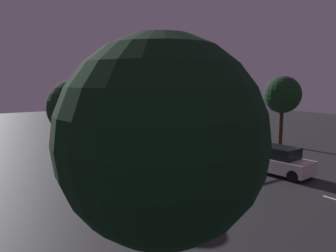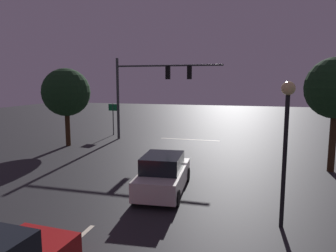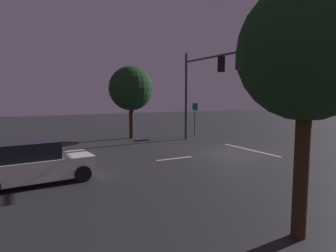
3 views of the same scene
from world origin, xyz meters
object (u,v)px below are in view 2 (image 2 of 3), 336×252
(car_approaching, at_px, (163,174))
(street_lamp_left_kerb, at_px, (286,126))
(tree_left_near, at_px, (336,89))
(route_sign, at_px, (113,112))
(tree_right_far, at_px, (66,92))
(traffic_signal_assembly, at_px, (150,83))

(car_approaching, bearing_deg, street_lamp_left_kerb, 155.40)
(car_approaching, relative_size, street_lamp_left_kerb, 0.93)
(street_lamp_left_kerb, bearing_deg, tree_left_near, -112.01)
(route_sign, distance_m, tree_right_far, 5.81)
(street_lamp_left_kerb, bearing_deg, route_sign, -48.91)
(car_approaching, xyz_separation_m, tree_left_near, (-7.84, -5.47, 3.66))
(traffic_signal_assembly, bearing_deg, route_sign, -21.89)
(tree_right_far, bearing_deg, route_sign, -102.94)
(traffic_signal_assembly, xyz_separation_m, street_lamp_left_kerb, (-9.22, 13.63, -1.32))
(route_sign, bearing_deg, tree_right_far, 77.06)
(route_sign, bearing_deg, tree_left_near, 155.07)
(tree_right_far, bearing_deg, car_approaching, 141.58)
(car_approaching, height_order, tree_left_near, tree_left_near)
(car_approaching, height_order, tree_right_far, tree_right_far)
(route_sign, distance_m, tree_left_near, 18.25)
(tree_left_near, bearing_deg, car_approaching, 34.90)
(traffic_signal_assembly, relative_size, tree_left_near, 1.44)
(car_approaching, distance_m, street_lamp_left_kerb, 5.84)
(tree_right_far, bearing_deg, tree_left_near, 172.59)
(tree_left_near, bearing_deg, traffic_signal_assembly, -25.91)
(route_sign, relative_size, tree_right_far, 0.49)
(car_approaching, xyz_separation_m, street_lamp_left_kerb, (-4.75, 2.18, 2.61))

